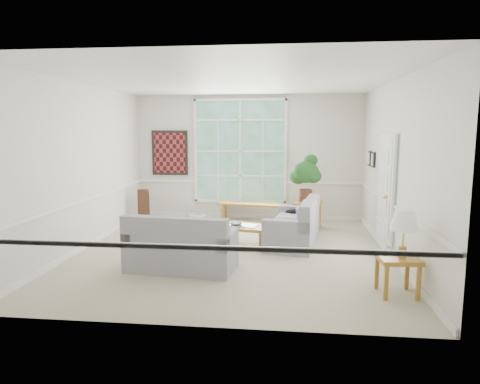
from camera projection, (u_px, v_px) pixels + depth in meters
name	position (u px, v px, depth m)	size (l,w,h in m)	color
floor	(233.00, 251.00, 7.68)	(5.50, 6.00, 0.01)	#A7A38B
ceiling	(233.00, 80.00, 7.25)	(5.50, 6.00, 0.02)	white
wall_back	(248.00, 157.00, 10.42)	(5.50, 0.02, 3.00)	silver
wall_front	(198.00, 193.00, 4.52)	(5.50, 0.02, 3.00)	silver
wall_left	(83.00, 167.00, 7.76)	(0.02, 6.00, 3.00)	silver
wall_right	(395.00, 170.00, 7.17)	(0.02, 6.00, 3.00)	silver
window_back	(240.00, 151.00, 10.38)	(2.30, 0.08, 2.40)	white
entry_door	(384.00, 191.00, 7.83)	(0.08, 0.90, 2.10)	white
door_sidelight	(392.00, 190.00, 7.20)	(0.08, 0.26, 1.90)	white
wall_art	(170.00, 153.00, 10.56)	(0.90, 0.06, 1.10)	#5A1518
wall_frame_near	(373.00, 160.00, 8.89)	(0.04, 0.26, 0.32)	black
wall_frame_far	(369.00, 158.00, 9.28)	(0.04, 0.26, 0.32)	black
loveseat_right	(293.00, 222.00, 8.08)	(0.84, 1.62, 0.88)	gray
loveseat_front	(182.00, 241.00, 6.66)	(1.64, 0.85, 0.89)	gray
coffee_table	(240.00, 235.00, 8.04)	(1.05, 0.57, 0.39)	#9C6B21
pewter_bowl	(236.00, 224.00, 8.00)	(0.28, 0.28, 0.07)	#A4A4AA
window_bench	(255.00, 212.00, 10.24)	(1.78, 0.35, 0.41)	#9C6B21
end_table	(308.00, 215.00, 9.44)	(0.60, 0.60, 0.60)	#9C6B21
houseplant	(306.00, 178.00, 9.40)	(0.61, 0.61, 1.05)	#1C4B1C
side_table	(397.00, 276.00, 5.62)	(0.51, 0.51, 0.52)	#9C6B21
table_lamp	(404.00, 234.00, 5.51)	(0.36, 0.36, 0.62)	silver
pet_bed	(197.00, 217.00, 10.32)	(0.47, 0.47, 0.14)	gray
floor_speaker	(144.00, 206.00, 10.04)	(0.24, 0.19, 0.78)	#3E2116
cat	(293.00, 212.00, 8.64)	(0.30, 0.21, 0.14)	black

